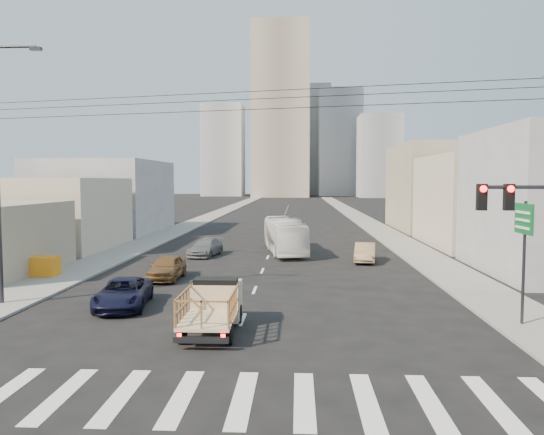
# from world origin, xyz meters

# --- Properties ---
(ground) EXTENTS (420.00, 420.00, 0.00)m
(ground) POSITION_xyz_m (0.00, 0.00, 0.00)
(ground) COLOR black
(ground) RESTS_ON ground
(sidewalk_left) EXTENTS (3.50, 180.00, 0.12)m
(sidewalk_left) POSITION_xyz_m (-11.75, 70.00, 0.06)
(sidewalk_left) COLOR gray
(sidewalk_left) RESTS_ON ground
(sidewalk_right) EXTENTS (3.50, 180.00, 0.12)m
(sidewalk_right) POSITION_xyz_m (11.75, 70.00, 0.06)
(sidewalk_right) COLOR gray
(sidewalk_right) RESTS_ON ground
(crosswalk) EXTENTS (18.59, 3.80, 0.01)m
(crosswalk) POSITION_xyz_m (0.02, -6.00, 0.01)
(crosswalk) COLOR silver
(crosswalk) RESTS_ON ground
(lane_dashes) EXTENTS (0.15, 104.00, 0.01)m
(lane_dashes) POSITION_xyz_m (0.00, 53.00, 0.01)
(lane_dashes) COLOR silver
(lane_dashes) RESTS_ON ground
(flatbed_pickup) EXTENTS (1.95, 4.41, 1.90)m
(flatbed_pickup) POSITION_xyz_m (-0.98, 0.25, 1.09)
(flatbed_pickup) COLOR #D2B78D
(flatbed_pickup) RESTS_ON ground
(navy_pickup) EXTENTS (2.74, 4.92, 1.30)m
(navy_pickup) POSITION_xyz_m (-5.68, 3.87, 0.65)
(navy_pickup) COLOR black
(navy_pickup) RESTS_ON ground
(city_bus) EXTENTS (3.90, 10.26, 2.79)m
(city_bus) POSITION_xyz_m (1.21, 22.70, 1.39)
(city_bus) COLOR white
(city_bus) RESTS_ON ground
(sedan_brown) EXTENTS (1.72, 4.18, 1.42)m
(sedan_brown) POSITION_xyz_m (-5.40, 10.80, 0.71)
(sedan_brown) COLOR brown
(sedan_brown) RESTS_ON ground
(sedan_tan) EXTENTS (1.99, 4.22, 1.34)m
(sedan_tan) POSITION_xyz_m (7.07, 18.13, 0.67)
(sedan_tan) COLOR #9A805A
(sedan_tan) RESTS_ON ground
(sedan_grey) EXTENTS (2.52, 4.69, 1.29)m
(sedan_grey) POSITION_xyz_m (-4.83, 20.50, 0.65)
(sedan_grey) COLOR slate
(sedan_grey) RESTS_ON ground
(green_sign) EXTENTS (0.18, 1.60, 5.00)m
(green_sign) POSITION_xyz_m (11.16, 1.50, 3.74)
(green_sign) COLOR #2D2D33
(green_sign) RESTS_ON ground
(overhead_wires) EXTENTS (23.01, 5.02, 0.72)m
(overhead_wires) POSITION_xyz_m (0.00, 1.50, 8.97)
(overhead_wires) COLOR black
(overhead_wires) RESTS_ON ground
(crate_stack) EXTENTS (1.80, 1.20, 1.14)m
(crate_stack) POSITION_xyz_m (-13.00, 10.99, 0.69)
(crate_stack) COLOR orange
(crate_stack) RESTS_ON sidewalk_left
(bldg_right_mid) EXTENTS (11.00, 14.00, 8.00)m
(bldg_right_mid) POSITION_xyz_m (19.50, 28.00, 4.00)
(bldg_right_mid) COLOR #BCB597
(bldg_right_mid) RESTS_ON ground
(bldg_right_far) EXTENTS (12.00, 16.00, 10.00)m
(bldg_right_far) POSITION_xyz_m (20.00, 44.00, 5.00)
(bldg_right_far) COLOR tan
(bldg_right_far) RESTS_ON ground
(bldg_left_mid) EXTENTS (11.00, 12.00, 6.00)m
(bldg_left_mid) POSITION_xyz_m (-19.00, 24.00, 3.00)
(bldg_left_mid) COLOR #BCB597
(bldg_left_mid) RESTS_ON ground
(bldg_left_far) EXTENTS (12.00, 16.00, 8.00)m
(bldg_left_far) POSITION_xyz_m (-19.50, 39.00, 4.00)
(bldg_left_far) COLOR gray
(bldg_left_far) RESTS_ON ground
(high_rise_tower) EXTENTS (20.00, 20.00, 60.00)m
(high_rise_tower) POSITION_xyz_m (-4.00, 170.00, 30.00)
(high_rise_tower) COLOR gray
(high_rise_tower) RESTS_ON ground
(midrise_ne) EXTENTS (16.00, 16.00, 40.00)m
(midrise_ne) POSITION_xyz_m (18.00, 185.00, 20.00)
(midrise_ne) COLOR #96999E
(midrise_ne) RESTS_ON ground
(midrise_nw) EXTENTS (15.00, 15.00, 34.00)m
(midrise_nw) POSITION_xyz_m (-26.00, 180.00, 17.00)
(midrise_nw) COLOR #96999E
(midrise_nw) RESTS_ON ground
(midrise_back) EXTENTS (18.00, 18.00, 44.00)m
(midrise_back) POSITION_xyz_m (6.00, 200.00, 22.00)
(midrise_back) COLOR gray
(midrise_back) RESTS_ON ground
(midrise_east) EXTENTS (14.00, 14.00, 28.00)m
(midrise_east) POSITION_xyz_m (30.00, 165.00, 14.00)
(midrise_east) COLOR #96999E
(midrise_east) RESTS_ON ground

